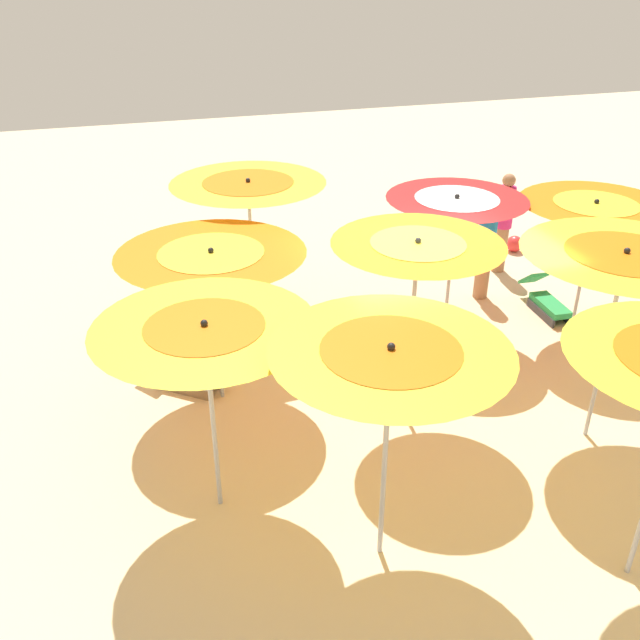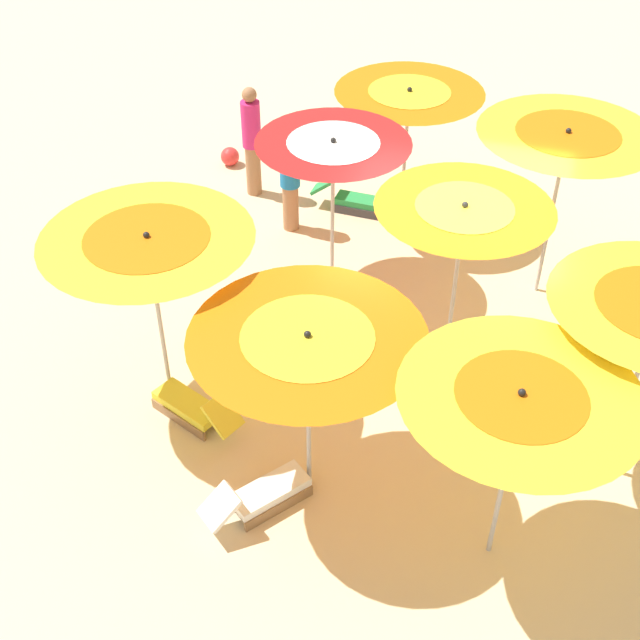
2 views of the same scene
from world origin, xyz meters
name	(u,v)px [view 1 (image 1 of 2)]	position (x,y,z in m)	size (l,w,h in m)	color
ground	(417,407)	(0.00, 0.00, -0.02)	(35.09, 35.09, 0.04)	beige
beach_umbrella_0	(594,216)	(3.03, 1.05, 1.91)	(2.13, 2.13, 2.17)	#B2B2B7
beach_umbrella_1	(456,212)	(1.18, 1.67, 1.96)	(2.00, 2.00, 2.22)	#B2B2B7
beach_umbrella_2	(249,195)	(-1.53, 2.95, 2.06)	(2.28, 2.28, 2.31)	#B2B2B7
beach_umbrella_3	(623,268)	(1.74, -1.14, 2.23)	(2.23, 2.23, 2.47)	#B2B2B7
beach_umbrella_4	(417,256)	(-0.23, -0.17, 2.22)	(1.96, 1.96, 2.44)	#B2B2B7
beach_umbrella_5	(212,264)	(-2.39, 0.95, 1.92)	(2.29, 2.29, 2.13)	#B2B2B7
beach_umbrella_7	(390,370)	(-1.34, -2.16, 2.12)	(2.08, 2.08, 2.39)	#B2B2B7
beach_umbrella_8	(206,341)	(-2.75, -1.04, 2.02)	(2.13, 2.13, 2.24)	#B2B2B7
lounger_0	(238,324)	(-1.88, 2.49, 0.20)	(0.81, 1.24, 0.56)	olive
lounger_1	(547,301)	(3.06, 1.80, 0.20)	(0.40, 1.24, 0.56)	#333338
lounger_2	(183,374)	(-2.85, 1.32, 0.19)	(1.16, 1.02, 0.51)	olive
beachgoer_0	(485,251)	(2.31, 2.62, 0.83)	(0.30, 0.30, 1.60)	#A3704C
beachgoer_1	(504,221)	(3.14, 3.50, 0.96)	(0.30, 0.30, 1.81)	#A3704C
beach_ball	(514,244)	(3.89, 4.20, 0.16)	(0.32, 0.32, 0.32)	red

